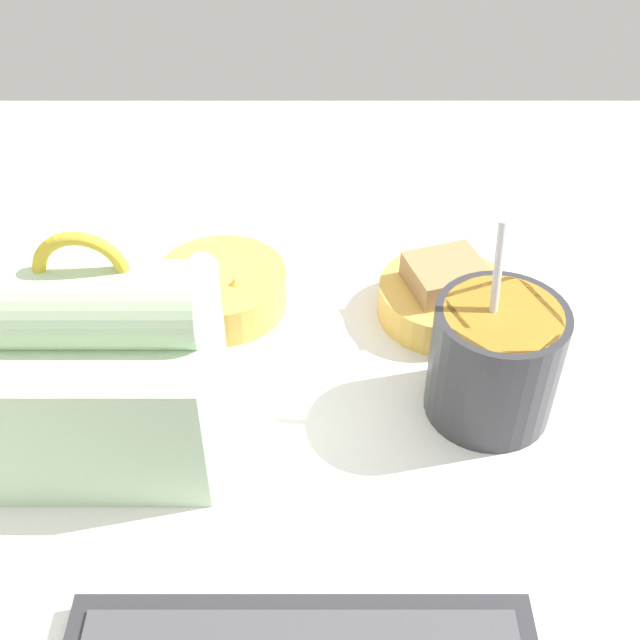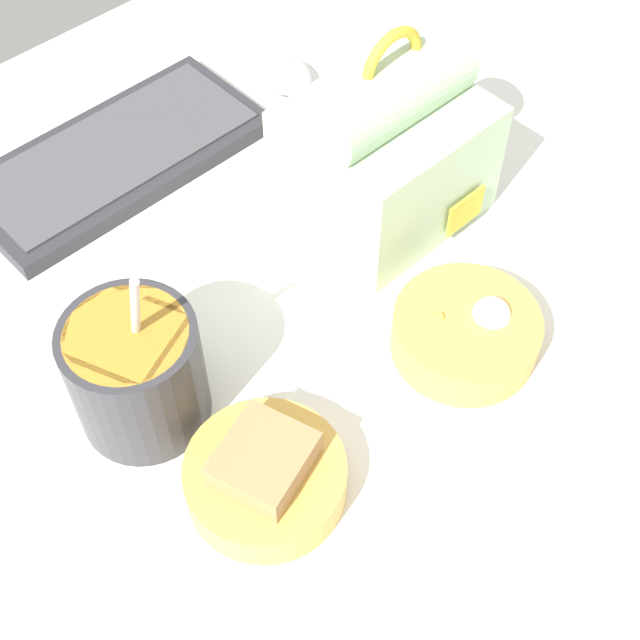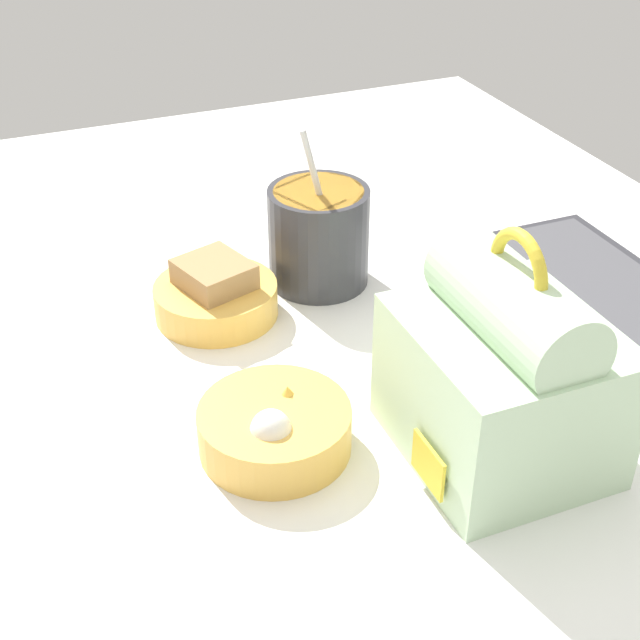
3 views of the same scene
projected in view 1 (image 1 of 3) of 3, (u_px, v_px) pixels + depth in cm
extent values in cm
cube|color=white|center=(330.00, 374.00, 75.28)|extent=(140.00, 110.00, 2.00)
cube|color=#B7D6AD|center=(109.00, 382.00, 64.44)|extent=(17.07, 15.24, 12.39)
cylinder|color=#B7D6AD|center=(90.00, 306.00, 59.14)|extent=(16.21, 6.81, 6.81)
cube|color=yellow|center=(98.00, 343.00, 72.09)|extent=(4.78, 0.30, 3.72)
torus|color=yellow|center=(82.00, 273.00, 57.12)|extent=(6.97, 1.00, 6.97)
cylinder|color=#333338|center=(494.00, 362.00, 67.29)|extent=(10.95, 10.95, 10.92)
cylinder|color=#C6892D|center=(503.00, 315.00, 63.90)|extent=(9.63, 9.63, 0.60)
cylinder|color=silver|center=(495.00, 297.00, 63.35)|extent=(0.70, 3.72, 12.35)
cylinder|color=#EAB24C|center=(443.00, 300.00, 79.17)|extent=(12.81, 12.81, 3.57)
cube|color=#A87F51|center=(445.00, 284.00, 77.88)|extent=(8.68, 8.27, 5.00)
cylinder|color=#EAB24C|center=(222.00, 289.00, 80.12)|extent=(12.98, 12.98, 4.03)
ellipsoid|color=white|center=(202.00, 271.00, 79.89)|extent=(3.53, 3.53, 4.15)
cone|color=#EFBC47|center=(236.00, 292.00, 78.03)|extent=(5.87, 5.87, 3.43)
sphere|color=black|center=(221.00, 264.00, 82.98)|extent=(1.56, 1.56, 1.56)
sphere|color=black|center=(215.00, 268.00, 82.41)|extent=(1.56, 1.56, 1.56)
sphere|color=black|center=(214.00, 274.00, 81.71)|extent=(1.56, 1.56, 1.56)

